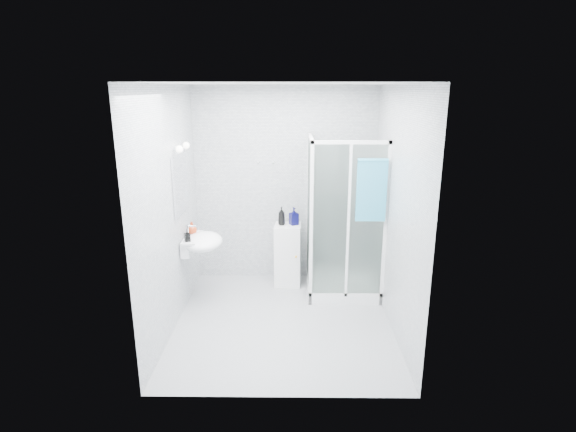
{
  "coord_description": "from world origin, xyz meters",
  "views": [
    {
      "loc": [
        0.1,
        -4.58,
        2.56
      ],
      "look_at": [
        0.05,
        0.35,
        1.15
      ],
      "focal_mm": 28.0,
      "sensor_mm": 36.0,
      "label": 1
    }
  ],
  "objects_px": {
    "hand_towel": "(372,189)",
    "soap_dispenser_orange": "(192,228)",
    "wall_basin": "(201,242)",
    "storage_cabinet": "(288,255)",
    "shampoo_bottle_a": "(282,216)",
    "shampoo_bottle_b": "(294,216)",
    "soap_dispenser_black": "(187,236)",
    "shower_enclosure": "(337,260)"
  },
  "relations": [
    {
      "from": "wall_basin",
      "to": "hand_towel",
      "type": "bearing_deg",
      "value": -2.46
    },
    {
      "from": "shower_enclosure",
      "to": "soap_dispenser_black",
      "type": "bearing_deg",
      "value": -164.81
    },
    {
      "from": "shower_enclosure",
      "to": "hand_towel",
      "type": "height_order",
      "value": "shower_enclosure"
    },
    {
      "from": "soap_dispenser_black",
      "to": "wall_basin",
      "type": "bearing_deg",
      "value": 54.46
    },
    {
      "from": "soap_dispenser_orange",
      "to": "soap_dispenser_black",
      "type": "distance_m",
      "value": 0.27
    },
    {
      "from": "soap_dispenser_orange",
      "to": "soap_dispenser_black",
      "type": "relative_size",
      "value": 1.09
    },
    {
      "from": "hand_towel",
      "to": "soap_dispenser_orange",
      "type": "xyz_separation_m",
      "value": [
        -2.1,
        0.19,
        -0.53
      ]
    },
    {
      "from": "soap_dispenser_orange",
      "to": "storage_cabinet",
      "type": "bearing_deg",
      "value": 22.65
    },
    {
      "from": "soap_dispenser_orange",
      "to": "shampoo_bottle_b",
      "type": "bearing_deg",
      "value": 22.66
    },
    {
      "from": "wall_basin",
      "to": "hand_towel",
      "type": "height_order",
      "value": "hand_towel"
    },
    {
      "from": "soap_dispenser_orange",
      "to": "shampoo_bottle_a",
      "type": "bearing_deg",
      "value": 24.93
    },
    {
      "from": "hand_towel",
      "to": "soap_dispenser_black",
      "type": "distance_m",
      "value": 2.16
    },
    {
      "from": "hand_towel",
      "to": "shampoo_bottle_a",
      "type": "relative_size",
      "value": 2.98
    },
    {
      "from": "wall_basin",
      "to": "soap_dispenser_black",
      "type": "height_order",
      "value": "wall_basin"
    },
    {
      "from": "storage_cabinet",
      "to": "soap_dispenser_black",
      "type": "xyz_separation_m",
      "value": [
        -1.14,
        -0.75,
        0.52
      ]
    },
    {
      "from": "wall_basin",
      "to": "storage_cabinet",
      "type": "bearing_deg",
      "value": 29.76
    },
    {
      "from": "wall_basin",
      "to": "shampoo_bottle_b",
      "type": "relative_size",
      "value": 2.44
    },
    {
      "from": "wall_basin",
      "to": "hand_towel",
      "type": "relative_size",
      "value": 0.78
    },
    {
      "from": "soap_dispenser_orange",
      "to": "shower_enclosure",
      "type": "bearing_deg",
      "value": 6.72
    },
    {
      "from": "shampoo_bottle_b",
      "to": "soap_dispenser_orange",
      "type": "xyz_separation_m",
      "value": [
        -1.23,
        -0.51,
        -0.0
      ]
    },
    {
      "from": "storage_cabinet",
      "to": "soap_dispenser_black",
      "type": "height_order",
      "value": "soap_dispenser_black"
    },
    {
      "from": "shower_enclosure",
      "to": "shampoo_bottle_a",
      "type": "height_order",
      "value": "shower_enclosure"
    },
    {
      "from": "shower_enclosure",
      "to": "shampoo_bottle_a",
      "type": "relative_size",
      "value": 8.29
    },
    {
      "from": "shampoo_bottle_b",
      "to": "hand_towel",
      "type": "bearing_deg",
      "value": -38.95
    },
    {
      "from": "shampoo_bottle_a",
      "to": "wall_basin",
      "type": "bearing_deg",
      "value": -147.44
    },
    {
      "from": "storage_cabinet",
      "to": "shampoo_bottle_b",
      "type": "height_order",
      "value": "shampoo_bottle_b"
    },
    {
      "from": "wall_basin",
      "to": "soap_dispenser_orange",
      "type": "relative_size",
      "value": 3.71
    },
    {
      "from": "shower_enclosure",
      "to": "shampoo_bottle_a",
      "type": "xyz_separation_m",
      "value": [
        -0.71,
        0.29,
        0.5
      ]
    },
    {
      "from": "hand_towel",
      "to": "shampoo_bottle_a",
      "type": "bearing_deg",
      "value": 146.33
    },
    {
      "from": "hand_towel",
      "to": "shampoo_bottle_b",
      "type": "bearing_deg",
      "value": 141.05
    },
    {
      "from": "wall_basin",
      "to": "hand_towel",
      "type": "distance_m",
      "value": 2.09
    },
    {
      "from": "soap_dispenser_black",
      "to": "shampoo_bottle_a",
      "type": "bearing_deg",
      "value": 35.88
    },
    {
      "from": "wall_basin",
      "to": "shampoo_bottle_b",
      "type": "distance_m",
      "value": 1.28
    },
    {
      "from": "soap_dispenser_black",
      "to": "hand_towel",
      "type": "bearing_deg",
      "value": 2.2
    },
    {
      "from": "shampoo_bottle_a",
      "to": "shampoo_bottle_b",
      "type": "relative_size",
      "value": 1.05
    },
    {
      "from": "storage_cabinet",
      "to": "soap_dispenser_orange",
      "type": "bearing_deg",
      "value": -154.2
    },
    {
      "from": "shower_enclosure",
      "to": "soap_dispenser_orange",
      "type": "relative_size",
      "value": 13.25
    },
    {
      "from": "hand_towel",
      "to": "shampoo_bottle_b",
      "type": "xyz_separation_m",
      "value": [
        -0.87,
        0.7,
        -0.52
      ]
    },
    {
      "from": "shower_enclosure",
      "to": "hand_towel",
      "type": "bearing_deg",
      "value": -51.24
    },
    {
      "from": "wall_basin",
      "to": "storage_cabinet",
      "type": "relative_size",
      "value": 0.68
    },
    {
      "from": "shampoo_bottle_b",
      "to": "soap_dispenser_orange",
      "type": "relative_size",
      "value": 1.52
    },
    {
      "from": "hand_towel",
      "to": "soap_dispenser_orange",
      "type": "bearing_deg",
      "value": 174.79
    }
  ]
}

